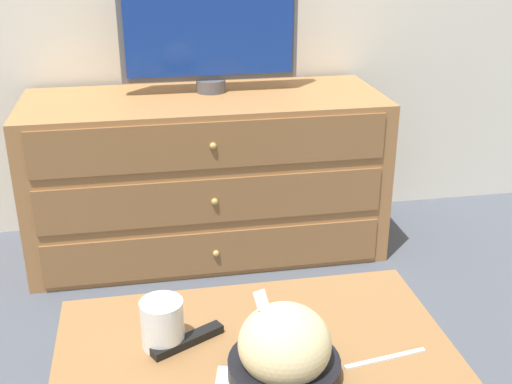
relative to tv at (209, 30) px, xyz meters
name	(u,v)px	position (x,y,z in m)	size (l,w,h in m)	color
ground_plane	(194,217)	(-0.07, 0.20, -0.83)	(12.00, 12.00, 0.00)	#474C56
dresser	(206,175)	(-0.03, -0.08, -0.53)	(1.31, 0.51, 0.61)	#9E6B3D
tv	(209,30)	(0.00, 0.00, 0.00)	(0.65, 0.11, 0.42)	#515156
coffee_table	(256,378)	(-0.07, -1.31, -0.49)	(0.80, 0.52, 0.41)	olive
takeout_bowl	(284,351)	(-0.03, -1.39, -0.37)	(0.21, 0.21, 0.17)	black
drink_cup	(163,326)	(-0.25, -1.25, -0.38)	(0.09, 0.09, 0.10)	beige
knife	(385,359)	(0.18, -1.38, -0.43)	(0.18, 0.04, 0.01)	white
remote_control	(188,340)	(-0.20, -1.26, -0.42)	(0.16, 0.10, 0.02)	black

